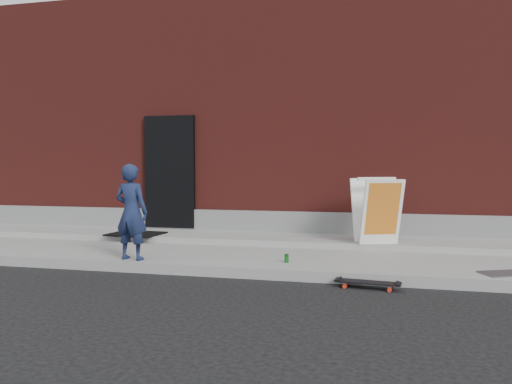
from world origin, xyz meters
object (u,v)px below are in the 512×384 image
(soda_can, at_px, (287,258))
(child, at_px, (131,212))
(pizza_sign, at_px, (377,210))
(skateboard, at_px, (368,283))

(soda_can, bearing_deg, child, -172.21)
(child, relative_size, soda_can, 11.82)
(child, height_order, pizza_sign, child)
(skateboard, relative_size, soda_can, 6.74)
(child, height_order, skateboard, child)
(skateboard, distance_m, soda_can, 1.32)
(skateboard, bearing_deg, soda_can, 149.68)
(skateboard, height_order, pizza_sign, pizza_sign)
(skateboard, relative_size, pizza_sign, 0.74)
(child, distance_m, skateboard, 3.48)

